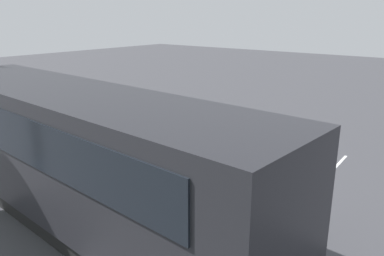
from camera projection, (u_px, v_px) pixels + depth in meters
The scene contains 12 objects.
ground_plane at pixel (212, 168), 12.68m from camera, with size 80.00×80.00×0.00m, color #424247.
tour_bus at pixel (76, 156), 9.14m from camera, with size 11.55×3.09×3.25m.
spectator_far_left at pixel (189, 155), 10.87m from camera, with size 0.58×0.34×1.76m.
spectator_left at pixel (160, 146), 11.68m from camera, with size 0.58×0.37×1.74m.
spectator_centre at pixel (133, 143), 11.75m from camera, with size 0.58×0.36×1.82m.
parked_motorcycle_silver at pixel (171, 183), 10.44m from camera, with size 2.05×0.58×0.99m.
stunt_motorcycle at pixel (201, 120), 16.20m from camera, with size 1.93×0.99×1.23m.
traffic_cone at pixel (235, 145), 14.02m from camera, with size 0.34×0.34×0.63m.
bay_line_a at pixel (329, 174), 12.18m from camera, with size 0.30×4.09×0.01m.
bay_line_b at pixel (260, 157), 13.66m from camera, with size 0.32×4.54×0.01m.
bay_line_c at pixel (205, 143), 15.13m from camera, with size 0.28×3.63×0.01m.
bay_line_d at pixel (160, 132), 16.61m from camera, with size 0.31×4.26×0.01m.
Camera 1 is at (-6.84, 9.60, 4.90)m, focal length 35.65 mm.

